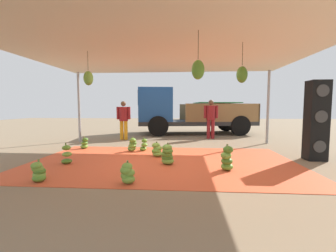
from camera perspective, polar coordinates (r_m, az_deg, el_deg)
The scene contains 16 objects.
ground_plane at distance 8.88m, azimuth 0.54°, elevation -4.42°, with size 40.00×40.00×0.00m, color #7F6B51.
tarp_orange at distance 5.95m, azimuth -1.33°, elevation -8.98°, with size 6.80×4.06×0.01m, color #D1512D.
tent_canopy at distance 5.85m, azimuth -1.44°, elevation 18.51°, with size 8.00×7.00×2.90m.
banana_bunch_0 at distance 5.23m, azimuth 14.69°, elevation -8.09°, with size 0.38×0.38×0.59m.
banana_bunch_1 at distance 4.33m, azimuth -10.21°, elevation -11.73°, with size 0.33×0.32×0.43m.
banana_bunch_2 at distance 5.00m, azimuth -29.92°, elevation -10.08°, with size 0.34×0.35×0.43m.
banana_bunch_3 at distance 8.24m, azimuth -20.36°, elevation -4.17°, with size 0.33×0.32×0.42m.
banana_bunch_4 at distance 6.49m, azimuth -2.81°, elevation -6.09°, with size 0.38×0.40×0.43m.
banana_bunch_5 at distance 7.34m, azimuth -9.00°, elevation -4.75°, with size 0.35×0.34×0.47m.
banana_bunch_6 at distance 6.21m, azimuth -24.25°, elevation -6.75°, with size 0.33×0.34×0.53m.
banana_bunch_7 at distance 7.38m, azimuth -6.12°, elevation -4.85°, with size 0.35×0.33×0.44m.
banana_bunch_8 at distance 5.60m, azimuth -0.17°, elevation -7.32°, with size 0.42×0.43×0.54m.
cargo_truck_main at distance 12.23m, azimuth 5.55°, elevation 3.60°, with size 6.30×3.22×2.40m.
worker_0 at distance 10.32m, azimuth 10.79°, elevation 2.48°, with size 0.64×0.39×1.75m.
worker_1 at distance 10.06m, azimuth -11.18°, elevation 2.19°, with size 0.62×0.38×1.68m.
speaker_stack at distance 7.18m, azimuth 33.41°, elevation 1.14°, with size 0.49×0.43×2.12m.
Camera 1 is at (0.56, -5.75, 1.42)m, focal length 24.10 mm.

